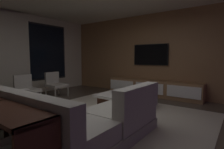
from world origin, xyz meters
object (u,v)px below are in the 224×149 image
Objects in this scene: accent_chair_by_curtain at (26,87)px; media_console at (153,88)px; sectional_couch at (62,120)px; mounted_tv at (150,55)px; coffee_table at (125,100)px; accent_chair_near_window at (55,83)px; book_stack_on_coffee_table at (126,90)px.

accent_chair_by_curtain reaches higher than media_console.
media_console is (3.70, 0.10, -0.04)m from sectional_couch.
coffee_table is at bearing -173.90° from mounted_tv.
coffee_table is 1.49× the size of accent_chair_near_window.
accent_chair_near_window is at bearing 94.51° from coffee_table.
book_stack_on_coffee_table reaches higher than coffee_table.
coffee_table is 2.22m from mounted_tv.
sectional_couch is at bearing -178.44° from media_console.
accent_chair_by_curtain is 0.65× the size of mounted_tv.
accent_chair_by_curtain is at bearing 120.82° from book_stack_on_coffee_table.
accent_chair_by_curtain is (0.79, 2.57, 0.14)m from sectional_couch.
media_console is at bearing 0.09° from coffee_table.
sectional_couch is at bearing -175.60° from mounted_tv.
sectional_couch is 2.20m from book_stack_on_coffee_table.
accent_chair_near_window is at bearing 5.38° from accent_chair_by_curtain.
coffee_table is at bearing -63.72° from accent_chair_by_curtain.
coffee_table is 3.74× the size of book_stack_on_coffee_table.
book_stack_on_coffee_table is at bearing 175.86° from media_console.
accent_chair_by_curtain is 3.82m from media_console.
media_console is 2.57× the size of mounted_tv.
media_console reaches higher than coffee_table.
coffee_table is 0.31m from book_stack_on_coffee_table.
mounted_tv is at bearing 3.00° from book_stack_on_coffee_table.
sectional_couch is at bearing -124.09° from accent_chair_near_window.
accent_chair_by_curtain is (-1.41, 2.36, 0.03)m from book_stack_on_coffee_table.
media_console is at bearing -53.45° from accent_chair_near_window.
accent_chair_near_window is at bearing 126.55° from media_console.
accent_chair_near_window is at bearing 131.35° from mounted_tv.
accent_chair_by_curtain is (-1.02, -0.10, 0.00)m from accent_chair_near_window.
sectional_couch is 8.06× the size of book_stack_on_coffee_table.
coffee_table is 0.37× the size of media_console.
accent_chair_by_curtain reaches higher than coffee_table.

